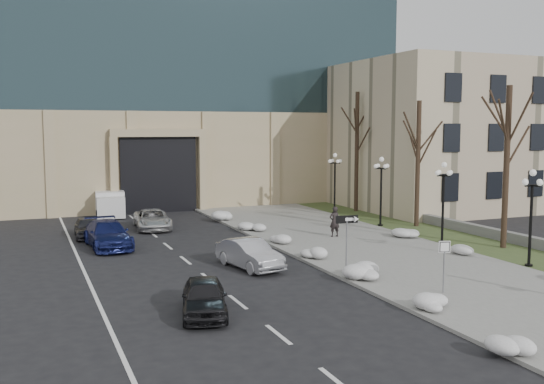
{
  "coord_description": "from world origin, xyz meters",
  "views": [
    {
      "loc": [
        -14.03,
        -15.59,
        6.73
      ],
      "look_at": [
        -2.44,
        12.31,
        3.5
      ],
      "focal_mm": 40.0,
      "sensor_mm": 36.0,
      "label": 1
    }
  ],
  "objects": [
    {
      "name": "car_e",
      "position": [
        -10.44,
        22.57,
        0.63
      ],
      "size": [
        1.64,
        3.73,
        1.25
      ],
      "primitive_type": "imported",
      "rotation": [
        0.0,
        0.0,
        -0.04
      ],
      "color": "#303136",
      "rests_on": "ground"
    },
    {
      "name": "snow_clump_g",
      "position": [
        -0.68,
        25.37,
        0.3
      ],
      "size": [
        1.1,
        1.6,
        0.36
      ],
      "primitive_type": "ellipsoid",
      "color": "silver",
      "rests_on": "sidewalk"
    },
    {
      "name": "snow_clump_e",
      "position": [
        -0.71,
        15.72,
        0.3
      ],
      "size": [
        1.1,
        1.6,
        0.36
      ],
      "primitive_type": "ellipsoid",
      "color": "silver",
      "rests_on": "sidewalk"
    },
    {
      "name": "snow_clump_c",
      "position": [
        -0.48,
        7.15,
        0.3
      ],
      "size": [
        1.1,
        1.6,
        0.36
      ],
      "primitive_type": "ellipsoid",
      "color": "silver",
      "rests_on": "sidewalk"
    },
    {
      "name": "car_b",
      "position": [
        -4.1,
        11.13,
        0.7
      ],
      "size": [
        2.28,
        4.48,
        1.41
      ],
      "primitive_type": "imported",
      "rotation": [
        0.0,
        0.0,
        0.19
      ],
      "color": "#ABADB3",
      "rests_on": "ground"
    },
    {
      "name": "lamppost_d",
      "position": [
        8.3,
        25.5,
        3.07
      ],
      "size": [
        1.18,
        1.18,
        4.76
      ],
      "color": "black",
      "rests_on": "ground"
    },
    {
      "name": "snow_clump_f",
      "position": [
        -0.38,
        20.45,
        0.3
      ],
      "size": [
        1.1,
        1.6,
        0.36
      ],
      "primitive_type": "ellipsoid",
      "color": "silver",
      "rests_on": "sidewalk"
    },
    {
      "name": "classical_building",
      "position": [
        22.0,
        27.98,
        6.0
      ],
      "size": [
        22.0,
        18.12,
        12.0
      ],
      "color": "#C6B994",
      "rests_on": "ground"
    },
    {
      "name": "snow_clump_j",
      "position": [
        7.44,
        14.9,
        0.3
      ],
      "size": [
        1.1,
        1.6,
        0.36
      ],
      "primitive_type": "ellipsoid",
      "color": "silver",
      "rests_on": "sidewalk"
    },
    {
      "name": "sidewalk",
      "position": [
        3.5,
        14.0,
        0.06
      ],
      "size": [
        9.0,
        40.0,
        0.12
      ],
      "primitive_type": "cube",
      "color": "gray",
      "rests_on": "ground"
    },
    {
      "name": "lamppost_a",
      "position": [
        8.3,
        6.0,
        3.07
      ],
      "size": [
        1.18,
        1.18,
        4.76
      ],
      "color": "black",
      "rests_on": "ground"
    },
    {
      "name": "keep_sign",
      "position": [
        1.43,
        3.69,
        1.64
      ],
      "size": [
        0.47,
        0.17,
        2.23
      ],
      "rotation": [
        0.0,
        0.0,
        -0.27
      ],
      "color": "slate",
      "rests_on": "ground"
    },
    {
      "name": "stone_wall",
      "position": [
        12.0,
        16.0,
        0.35
      ],
      "size": [
        0.5,
        30.0,
        0.7
      ],
      "primitive_type": "cube",
      "color": "slate",
      "rests_on": "ground"
    },
    {
      "name": "car_d",
      "position": [
        -6.12,
        24.15,
        0.66
      ],
      "size": [
        2.58,
        4.89,
        1.31
      ],
      "primitive_type": "imported",
      "rotation": [
        0.0,
        0.0,
        -0.09
      ],
      "color": "silver",
      "rests_on": "ground"
    },
    {
      "name": "office_tower",
      "position": [
        -2.01,
        43.58,
        18.49
      ],
      "size": [
        40.0,
        24.7,
        36.0
      ],
      "color": "tan",
      "rests_on": "ground"
    },
    {
      "name": "car_a",
      "position": [
        -8.14,
        4.95,
        0.67
      ],
      "size": [
        2.51,
        4.18,
        1.33
      ],
      "primitive_type": "imported",
      "rotation": [
        0.0,
        0.0,
        -0.26
      ],
      "color": "black",
      "rests_on": "ground"
    },
    {
      "name": "lamppost_b",
      "position": [
        8.3,
        12.5,
        3.07
      ],
      "size": [
        1.18,
        1.18,
        4.76
      ],
      "color": "black",
      "rests_on": "ground"
    },
    {
      "name": "snow_clump_i",
      "position": [
        7.38,
        8.91,
        0.3
      ],
      "size": [
        1.1,
        1.6,
        0.36
      ],
      "primitive_type": "ellipsoid",
      "color": "silver",
      "rests_on": "sidewalk"
    },
    {
      "name": "snow_clump_d",
      "position": [
        -0.48,
        11.38,
        0.3
      ],
      "size": [
        1.1,
        1.6,
        0.36
      ],
      "primitive_type": "ellipsoid",
      "color": "silver",
      "rests_on": "sidewalk"
    },
    {
      "name": "one_way_sign",
      "position": [
        -0.72,
        7.4,
        2.38
      ],
      "size": [
        1.07,
        0.35,
        2.88
      ],
      "rotation": [
        0.0,
        0.0,
        -0.15
      ],
      "color": "slate",
      "rests_on": "ground"
    },
    {
      "name": "snow_clump_a",
      "position": [
        -0.85,
        -2.21,
        0.3
      ],
      "size": [
        1.1,
        1.6,
        0.36
      ],
      "primitive_type": "ellipsoid",
      "color": "silver",
      "rests_on": "sidewalk"
    },
    {
      "name": "tree_far",
      "position": [
        10.5,
        26.0,
        6.15
      ],
      "size": [
        3.2,
        3.2,
        9.5
      ],
      "color": "black",
      "rests_on": "ground"
    },
    {
      "name": "lamppost_c",
      "position": [
        8.3,
        19.0,
        3.07
      ],
      "size": [
        1.18,
        1.18,
        4.76
      ],
      "color": "black",
      "rests_on": "ground"
    },
    {
      "name": "box_truck",
      "position": [
        -7.82,
        32.14,
        0.92
      ],
      "size": [
        2.6,
        6.15,
        1.9
      ],
      "rotation": [
        0.0,
        0.0,
        -0.09
      ],
      "color": "silver",
      "rests_on": "ground"
    },
    {
      "name": "car_c",
      "position": [
        -9.69,
        18.88,
        0.75
      ],
      "size": [
        2.41,
        5.3,
        1.51
      ],
      "primitive_type": "imported",
      "rotation": [
        0.0,
        0.0,
        0.06
      ],
      "color": "navy",
      "rests_on": "ground"
    },
    {
      "name": "snow_clump_b",
      "position": [
        -0.41,
        2.11,
        0.3
      ],
      "size": [
        1.1,
        1.6,
        0.36
      ],
      "primitive_type": "ellipsoid",
      "color": "silver",
      "rests_on": "sidewalk"
    },
    {
      "name": "curb",
      "position": [
        -1.0,
        14.0,
        0.07
      ],
      "size": [
        0.3,
        40.0,
        0.14
      ],
      "primitive_type": "cube",
      "color": "gray",
      "rests_on": "ground"
    },
    {
      "name": "tree_mid",
      "position": [
        10.5,
        18.0,
        5.5
      ],
      "size": [
        3.2,
        3.2,
        8.5
      ],
      "color": "black",
      "rests_on": "ground"
    },
    {
      "name": "pedestrian",
      "position": [
        3.41,
        16.49,
        1.04
      ],
      "size": [
        0.68,
        0.45,
        1.85
      ],
      "primitive_type": "imported",
      "rotation": [
        0.0,
        0.0,
        3.15
      ],
      "color": "black",
      "rests_on": "sidewalk"
    },
    {
      "name": "ground",
      "position": [
        0.0,
        0.0,
        0.0
      ],
      "size": [
        160.0,
        160.0,
        0.0
      ],
      "primitive_type": "plane",
      "color": "black",
      "rests_on": "ground"
    },
    {
      "name": "tree_near",
      "position": [
        10.5,
        10.0,
        5.83
      ],
      "size": [
        3.2,
        3.2,
        9.0
      ],
      "color": "black",
      "rests_on": "ground"
    },
    {
      "name": "grass_strip",
      "position": [
        10.0,
        14.0,
        0.05
      ],
      "size": [
        4.0,
        40.0,
        0.1
      ],
      "primitive_type": "cube",
      "color": "#374924",
      "rests_on": "ground"
    }
  ]
}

